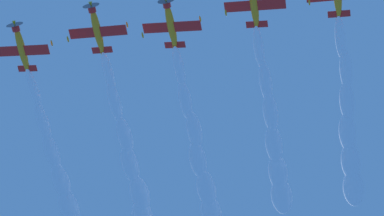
# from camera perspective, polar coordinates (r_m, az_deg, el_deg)

# --- Properties ---
(airplane_left_wingman) EXTENTS (8.30, 7.80, 3.35)m
(airplane_left_wingman) POSITION_cam_1_polar(r_m,az_deg,el_deg) (95.58, 5.23, 8.91)
(airplane_left_wingman) COLOR orange
(airplane_right_wingman) EXTENTS (8.30, 7.83, 3.12)m
(airplane_right_wingman) POSITION_cam_1_polar(r_m,az_deg,el_deg) (95.79, -1.81, 7.13)
(airplane_right_wingman) COLOR orange
(airplane_outer_left) EXTENTS (8.43, 7.81, 2.96)m
(airplane_outer_left) POSITION_cam_1_polar(r_m,az_deg,el_deg) (97.21, -8.04, 6.66)
(airplane_outer_left) COLOR orange
(airplane_outer_right) EXTENTS (8.28, 7.79, 3.42)m
(airplane_outer_right) POSITION_cam_1_polar(r_m,az_deg,el_deg) (100.24, -14.21, 4.99)
(airplane_outer_right) COLOR orange
(smoke_trail_lead) EXTENTS (15.19, 30.88, 3.60)m
(smoke_trail_lead) POSITION_cam_1_polar(r_m,az_deg,el_deg) (107.05, 13.16, -2.87)
(smoke_trail_lead) COLOR white
(smoke_trail_left_wingman) EXTENTS (15.35, 30.76, 3.73)m
(smoke_trail_left_wingman) POSITION_cam_1_polar(r_m,az_deg,el_deg) (105.44, 7.06, -3.78)
(smoke_trail_left_wingman) COLOR white
(smoke_trail_right_wingman) EXTENTS (15.64, 30.98, 3.60)m
(smoke_trail_right_wingman) POSITION_cam_1_polar(r_m,az_deg,el_deg) (105.73, 0.82, -5.23)
(smoke_trail_right_wingman) COLOR white
(smoke_trail_outer_left) EXTENTS (14.87, 31.04, 3.60)m
(smoke_trail_outer_left) POSITION_cam_1_polar(r_m,az_deg,el_deg) (106.99, -4.98, -5.59)
(smoke_trail_outer_left) COLOR white
(smoke_trail_outer_right) EXTENTS (15.26, 31.48, 3.85)m
(smoke_trail_outer_right) POSITION_cam_1_polar(r_m,az_deg,el_deg) (109.88, -10.78, -6.83)
(smoke_trail_outer_right) COLOR white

